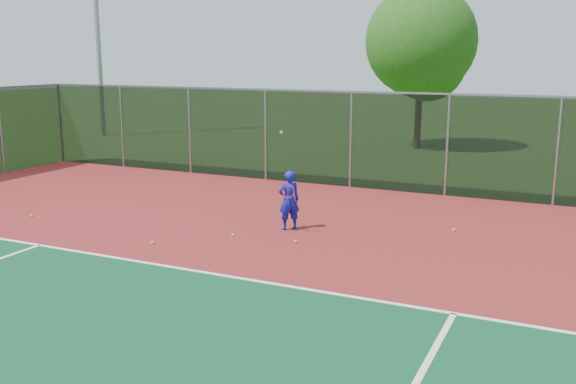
{
  "coord_description": "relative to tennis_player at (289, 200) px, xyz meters",
  "views": [
    {
      "loc": [
        3.69,
        -6.93,
        4.11
      ],
      "look_at": [
        -1.9,
        5.0,
        1.3
      ],
      "focal_mm": 40.0,
      "sensor_mm": 36.0,
      "label": 1
    }
  ],
  "objects": [
    {
      "name": "tennis_player",
      "position": [
        0.0,
        0.0,
        0.0
      ],
      "size": [
        0.61,
        0.72,
        2.35
      ],
      "color": "#1217AD",
      "rests_on": "court_apron"
    },
    {
      "name": "ground",
      "position": [
        2.6,
        -6.55,
        -0.74
      ],
      "size": [
        120.0,
        120.0,
        0.0
      ],
      "primitive_type": "plane",
      "color": "#2B5819",
      "rests_on": "ground"
    },
    {
      "name": "practice_ball_3",
      "position": [
        3.63,
        1.52,
        -0.68
      ],
      "size": [
        0.07,
        0.07,
        0.07
      ],
      "primitive_type": "sphere",
      "color": "#DBEB1B",
      "rests_on": "court_apron"
    },
    {
      "name": "fence_back",
      "position": [
        2.6,
        5.45,
        0.83
      ],
      "size": [
        30.0,
        0.06,
        3.03
      ],
      "color": "black",
      "rests_on": "court_apron"
    },
    {
      "name": "tree_back_left",
      "position": [
        -0.54,
        15.01,
        3.76
      ],
      "size": [
        4.88,
        4.88,
        7.17
      ],
      "color": "#352413",
      "rests_on": "ground"
    },
    {
      "name": "court_apron",
      "position": [
        2.6,
        -4.55,
        -0.73
      ],
      "size": [
        30.0,
        20.0,
        0.02
      ],
      "primitive_type": "cube",
      "color": "maroon",
      "rests_on": "ground"
    },
    {
      "name": "practice_ball_2",
      "position": [
        -6.56,
        -1.73,
        -0.68
      ],
      "size": [
        0.07,
        0.07,
        0.07
      ],
      "primitive_type": "sphere",
      "color": "#DBEB1B",
      "rests_on": "court_apron"
    },
    {
      "name": "practice_ball_5",
      "position": [
        -0.9,
        -1.12,
        -0.68
      ],
      "size": [
        0.07,
        0.07,
        0.07
      ],
      "primitive_type": "sphere",
      "color": "#DBEB1B",
      "rests_on": "court_apron"
    },
    {
      "name": "practice_ball_4",
      "position": [
        0.62,
        -0.97,
        -0.68
      ],
      "size": [
        0.07,
        0.07,
        0.07
      ],
      "primitive_type": "sphere",
      "color": "#DBEB1B",
      "rests_on": "court_apron"
    },
    {
      "name": "practice_ball_1",
      "position": [
        -2.22,
        -2.4,
        -0.68
      ],
      "size": [
        0.07,
        0.07,
        0.07
      ],
      "primitive_type": "sphere",
      "color": "#DBEB1B",
      "rests_on": "court_apron"
    }
  ]
}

